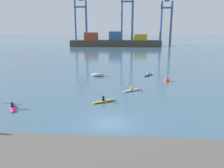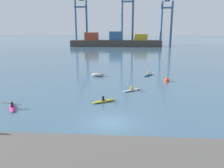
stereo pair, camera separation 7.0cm
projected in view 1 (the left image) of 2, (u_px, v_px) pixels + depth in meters
ground_plane at (111, 123)px, 21.52m from camera, size 800.00×800.00×0.00m
container_barge at (115, 41)px, 125.36m from camera, size 51.12×10.16×8.40m
gantry_crane_west at (80, 16)px, 135.68m from camera, size 8.18×17.32×34.14m
gantry_crane_west_mid at (127, 11)px, 128.63m from camera, size 7.67×20.30×40.57m
gantry_crane_east_mid at (167, 15)px, 128.28m from camera, size 7.15×19.27×35.42m
capsized_dinghy at (98, 75)px, 43.36m from camera, size 2.72×1.43×0.76m
channel_buoy at (167, 80)px, 38.86m from camera, size 0.90×0.90×1.00m
kayak_yellow at (104, 101)px, 27.72m from camera, size 3.16×2.39×0.95m
kayak_white at (132, 90)px, 32.91m from camera, size 3.01×2.62×0.96m
kayak_blue at (148, 75)px, 44.03m from camera, size 2.46×3.12×0.95m
kayak_magenta at (12, 107)px, 25.41m from camera, size 2.18×3.26×0.95m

